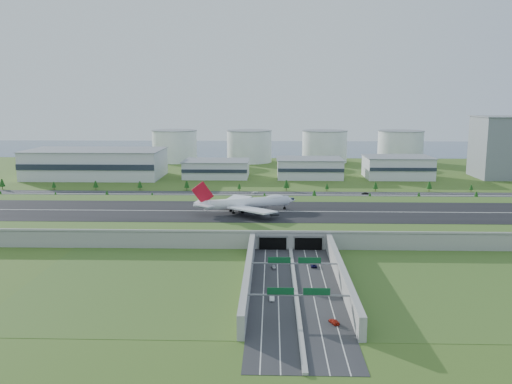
{
  "coord_description": "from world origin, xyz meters",
  "views": [
    {
      "loc": [
        -9.05,
        -302.04,
        72.18
      ],
      "look_at": [
        -19.14,
        35.0,
        13.24
      ],
      "focal_mm": 38.0,
      "sensor_mm": 36.0,
      "label": 1
    }
  ],
  "objects_px": {
    "car_3": "(334,321)",
    "car_4": "(81,195)",
    "fuel_tank_a": "(175,146)",
    "boeing_747": "(246,203)",
    "car_1": "(272,297)",
    "car_7": "(255,193)",
    "car_2": "(314,265)",
    "office_tower": "(502,147)",
    "car_6": "(479,198)",
    "car_5": "(365,193)",
    "car_0": "(274,267)"
  },
  "relations": [
    {
      "from": "car_2",
      "to": "car_4",
      "type": "distance_m",
      "value": 229.63
    },
    {
      "from": "office_tower",
      "to": "car_1",
      "type": "bearing_deg",
      "value": -123.89
    },
    {
      "from": "car_2",
      "to": "car_6",
      "type": "bearing_deg",
      "value": -129.56
    },
    {
      "from": "car_3",
      "to": "fuel_tank_a",
      "type": "bearing_deg",
      "value": -96.66
    },
    {
      "from": "car_5",
      "to": "car_7",
      "type": "bearing_deg",
      "value": -98.61
    },
    {
      "from": "car_3",
      "to": "boeing_747",
      "type": "bearing_deg",
      "value": -98.54
    },
    {
      "from": "fuel_tank_a",
      "to": "car_4",
      "type": "xyz_separation_m",
      "value": [
        -30.8,
        -221.94,
        -16.67
      ]
    },
    {
      "from": "fuel_tank_a",
      "to": "car_2",
      "type": "height_order",
      "value": "fuel_tank_a"
    },
    {
      "from": "car_7",
      "to": "car_5",
      "type": "bearing_deg",
      "value": 69.88
    },
    {
      "from": "car_1",
      "to": "car_7",
      "type": "bearing_deg",
      "value": 92.18
    },
    {
      "from": "boeing_747",
      "to": "car_2",
      "type": "xyz_separation_m",
      "value": [
        32.76,
        -74.96,
        -12.59
      ]
    },
    {
      "from": "car_7",
      "to": "car_2",
      "type": "bearing_deg",
      "value": -8.72
    },
    {
      "from": "fuel_tank_a",
      "to": "car_2",
      "type": "relative_size",
      "value": 9.48
    },
    {
      "from": "office_tower",
      "to": "car_5",
      "type": "bearing_deg",
      "value": -145.98
    },
    {
      "from": "car_5",
      "to": "office_tower",
      "type": "bearing_deg",
      "value": 116.91
    },
    {
      "from": "car_0",
      "to": "car_5",
      "type": "height_order",
      "value": "car_5"
    },
    {
      "from": "car_0",
      "to": "car_2",
      "type": "xyz_separation_m",
      "value": [
        17.3,
        3.17,
        0.01
      ]
    },
    {
      "from": "fuel_tank_a",
      "to": "boeing_747",
      "type": "bearing_deg",
      "value": -72.82
    },
    {
      "from": "boeing_747",
      "to": "car_6",
      "type": "xyz_separation_m",
      "value": [
        163.42,
        86.6,
        -12.63
      ]
    },
    {
      "from": "boeing_747",
      "to": "car_7",
      "type": "relative_size",
      "value": 12.14
    },
    {
      "from": "car_6",
      "to": "car_5",
      "type": "bearing_deg",
      "value": 81.74
    },
    {
      "from": "car_4",
      "to": "car_6",
      "type": "xyz_separation_m",
      "value": [
        290.62,
        -3.18,
        -0.02
      ]
    },
    {
      "from": "car_2",
      "to": "car_6",
      "type": "height_order",
      "value": "car_2"
    },
    {
      "from": "car_3",
      "to": "car_4",
      "type": "distance_m",
      "value": 276.85
    },
    {
      "from": "office_tower",
      "to": "car_1",
      "type": "relative_size",
      "value": 10.79
    },
    {
      "from": "car_4",
      "to": "car_7",
      "type": "bearing_deg",
      "value": -99.19
    },
    {
      "from": "car_4",
      "to": "car_7",
      "type": "distance_m",
      "value": 129.44
    },
    {
      "from": "office_tower",
      "to": "fuel_tank_a",
      "type": "height_order",
      "value": "office_tower"
    },
    {
      "from": "car_4",
      "to": "car_6",
      "type": "bearing_deg",
      "value": -106.59
    },
    {
      "from": "car_0",
      "to": "car_2",
      "type": "height_order",
      "value": "car_2"
    },
    {
      "from": "car_3",
      "to": "car_6",
      "type": "height_order",
      "value": "car_3"
    },
    {
      "from": "car_5",
      "to": "car_7",
      "type": "xyz_separation_m",
      "value": [
        -83.29,
        2.17,
        -0.15
      ]
    },
    {
      "from": "office_tower",
      "to": "boeing_747",
      "type": "height_order",
      "value": "office_tower"
    },
    {
      "from": "car_1",
      "to": "car_5",
      "type": "height_order",
      "value": "car_5"
    },
    {
      "from": "car_3",
      "to": "car_1",
      "type": "bearing_deg",
      "value": -68.56
    },
    {
      "from": "car_0",
      "to": "car_2",
      "type": "bearing_deg",
      "value": -1.89
    },
    {
      "from": "car_3",
      "to": "car_4",
      "type": "xyz_separation_m",
      "value": [
        -162.04,
        224.47,
        -0.01
      ]
    },
    {
      "from": "car_0",
      "to": "car_1",
      "type": "distance_m",
      "value": 36.1
    },
    {
      "from": "boeing_747",
      "to": "car_6",
      "type": "height_order",
      "value": "boeing_747"
    },
    {
      "from": "car_5",
      "to": "car_1",
      "type": "bearing_deg",
      "value": -24.96
    },
    {
      "from": "car_6",
      "to": "car_0",
      "type": "bearing_deg",
      "value": 141.49
    },
    {
      "from": "office_tower",
      "to": "car_6",
      "type": "xyz_separation_m",
      "value": [
        -60.18,
        -110.12,
        -26.69
      ]
    },
    {
      "from": "car_1",
      "to": "car_2",
      "type": "xyz_separation_m",
      "value": [
        18.02,
        39.26,
        -0.11
      ]
    },
    {
      "from": "car_3",
      "to": "car_0",
      "type": "bearing_deg",
      "value": -94.13
    },
    {
      "from": "boeing_747",
      "to": "car_1",
      "type": "relative_size",
      "value": 11.61
    },
    {
      "from": "car_6",
      "to": "boeing_747",
      "type": "bearing_deg",
      "value": 121.34
    },
    {
      "from": "car_1",
      "to": "car_2",
      "type": "bearing_deg",
      "value": 64.03
    },
    {
      "from": "fuel_tank_a",
      "to": "boeing_747",
      "type": "xyz_separation_m",
      "value": [
        96.4,
        -311.73,
        -4.06
      ]
    },
    {
      "from": "fuel_tank_a",
      "to": "car_0",
      "type": "bearing_deg",
      "value": -73.99
    },
    {
      "from": "office_tower",
      "to": "car_7",
      "type": "bearing_deg",
      "value": -157.59
    }
  ]
}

